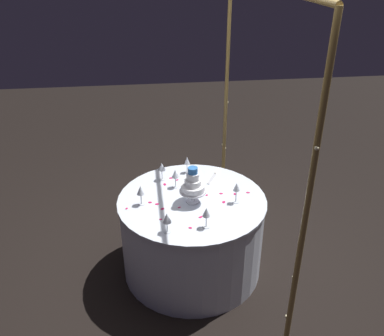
{
  "coord_description": "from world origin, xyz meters",
  "views": [
    {
      "loc": [
        2.85,
        -0.36,
        2.56
      ],
      "look_at": [
        0.0,
        0.0,
        1.03
      ],
      "focal_mm": 37.71,
      "sensor_mm": 36.0,
      "label": 1
    }
  ],
  "objects": [
    {
      "name": "rose_petal_15",
      "position": [
        0.09,
        0.25,
        0.74
      ],
      "size": [
        0.05,
        0.04,
        0.0
      ],
      "primitive_type": "ellipsoid",
      "rotation": [
        0.0,
        0.0,
        2.57
      ],
      "color": "#C61951",
      "rests_on": "main_table"
    },
    {
      "name": "rose_petal_14",
      "position": [
        0.28,
        0.03,
        0.74
      ],
      "size": [
        0.03,
        0.03,
        0.0
      ],
      "primitive_type": "ellipsoid",
      "rotation": [
        0.0,
        0.0,
        1.06
      ],
      "color": "#C61951",
      "rests_on": "main_table"
    },
    {
      "name": "rose_petal_8",
      "position": [
        0.4,
        -0.06,
        0.74
      ],
      "size": [
        0.03,
        0.04,
        0.0
      ],
      "primitive_type": "ellipsoid",
      "rotation": [
        0.0,
        0.0,
        4.32
      ],
      "color": "#C61951",
      "rests_on": "main_table"
    },
    {
      "name": "wine_glass_2",
      "position": [
        0.03,
        -0.42,
        0.86
      ],
      "size": [
        0.06,
        0.06,
        0.17
      ],
      "color": "silver",
      "rests_on": "main_table"
    },
    {
      "name": "cake_knife",
      "position": [
        -0.37,
        0.25,
        0.74
      ],
      "size": [
        0.27,
        0.16,
        0.01
      ],
      "color": "silver",
      "rests_on": "main_table"
    },
    {
      "name": "rose_petal_12",
      "position": [
        -0.04,
        0.49,
        0.74
      ],
      "size": [
        0.03,
        0.04,
        0.0
      ],
      "primitive_type": "ellipsoid",
      "rotation": [
        0.0,
        0.0,
        4.55
      ],
      "color": "#C61951",
      "rests_on": "main_table"
    },
    {
      "name": "decorative_arch",
      "position": [
        -0.0,
        0.5,
        1.55
      ],
      "size": [
        2.24,
        0.06,
        2.38
      ],
      "color": "olive",
      "rests_on": "ground"
    },
    {
      "name": "rose_petal_16",
      "position": [
        0.08,
        -0.54,
        0.74
      ],
      "size": [
        0.03,
        0.03,
        0.0
      ],
      "primitive_type": "ellipsoid",
      "rotation": [
        0.0,
        0.0,
        2.69
      ],
      "color": "#C61951",
      "rests_on": "main_table"
    },
    {
      "name": "wine_glass_6",
      "position": [
        0.4,
        0.06,
        0.86
      ],
      "size": [
        0.06,
        0.06,
        0.17
      ],
      "color": "silver",
      "rests_on": "main_table"
    },
    {
      "name": "rose_petal_13",
      "position": [
        -0.12,
        0.1,
        0.74
      ],
      "size": [
        0.03,
        0.03,
        0.0
      ],
      "primitive_type": "ellipsoid",
      "rotation": [
        0.0,
        0.0,
        4.16
      ],
      "color": "#C61951",
      "rests_on": "main_table"
    },
    {
      "name": "rose_petal_11",
      "position": [
        0.01,
        -0.35,
        0.74
      ],
      "size": [
        0.03,
        0.04,
        0.0
      ],
      "primitive_type": "ellipsoid",
      "rotation": [
        0.0,
        0.0,
        1.47
      ],
      "color": "#C61951",
      "rests_on": "main_table"
    },
    {
      "name": "main_table",
      "position": [
        0.0,
        0.0,
        0.37
      ],
      "size": [
        1.26,
        1.26,
        0.74
      ],
      "color": "silver",
      "rests_on": "ground"
    },
    {
      "name": "rose_petal_9",
      "position": [
        -0.2,
        -0.03,
        0.74
      ],
      "size": [
        0.04,
        0.04,
        0.0
      ],
      "primitive_type": "ellipsoid",
      "rotation": [
        0.0,
        0.0,
        0.6
      ],
      "color": "#C61951",
      "rests_on": "main_table"
    },
    {
      "name": "rose_petal_20",
      "position": [
        -0.05,
        0.26,
        0.74
      ],
      "size": [
        0.03,
        0.04,
        0.0
      ],
      "primitive_type": "ellipsoid",
      "rotation": [
        0.0,
        0.0,
        4.63
      ],
      "color": "#C61951",
      "rests_on": "main_table"
    },
    {
      "name": "tiered_cake",
      "position": [
        0.05,
        0.0,
        0.9
      ],
      "size": [
        0.22,
        0.22,
        0.32
      ],
      "color": "silver",
      "rests_on": "main_table"
    },
    {
      "name": "rose_petal_7",
      "position": [
        0.12,
        -0.26,
        0.74
      ],
      "size": [
        0.04,
        0.04,
        0.0
      ],
      "primitive_type": "ellipsoid",
      "rotation": [
        0.0,
        0.0,
        5.34
      ],
      "color": "#C61951",
      "rests_on": "main_table"
    },
    {
      "name": "rose_petal_2",
      "position": [
        -0.27,
        -0.21,
        0.74
      ],
      "size": [
        0.04,
        0.03,
        0.0
      ],
      "primitive_type": "ellipsoid",
      "rotation": [
        0.0,
        0.0,
        3.27
      ],
      "color": "#C61951",
      "rests_on": "main_table"
    },
    {
      "name": "rose_petal_6",
      "position": [
        0.05,
        -0.3,
        0.74
      ],
      "size": [
        0.03,
        0.04,
        0.0
      ],
      "primitive_type": "ellipsoid",
      "rotation": [
        0.0,
        0.0,
        1.68
      ],
      "color": "#C61951",
      "rests_on": "main_table"
    },
    {
      "name": "ground_plane",
      "position": [
        0.0,
        0.0,
        0.0
      ],
      "size": [
        12.0,
        12.0,
        0.0
      ],
      "primitive_type": "plane",
      "color": "black"
    },
    {
      "name": "wine_glass_4",
      "position": [
        0.09,
        0.35,
        0.87
      ],
      "size": [
        0.06,
        0.06,
        0.18
      ],
      "color": "silver",
      "rests_on": "main_table"
    },
    {
      "name": "rose_petal_4",
      "position": [
        -0.29,
        0.06,
        0.74
      ],
      "size": [
        0.03,
        0.02,
        0.0
      ],
      "primitive_type": "ellipsoid",
      "rotation": [
        0.0,
        0.0,
        3.16
      ],
      "color": "#C61951",
      "rests_on": "main_table"
    },
    {
      "name": "wine_glass_5",
      "position": [
        -0.36,
        -0.23,
        0.86
      ],
      "size": [
        0.07,
        0.07,
        0.17
      ],
      "color": "silver",
      "rests_on": "main_table"
    },
    {
      "name": "rose_petal_3",
      "position": [
        -0.09,
        0.06,
        0.74
      ],
      "size": [
        0.04,
        0.04,
        0.0
      ],
      "primitive_type": "ellipsoid",
      "rotation": [
        0.0,
        0.0,
        2.18
      ],
      "color": "#C61951",
      "rests_on": "main_table"
    },
    {
      "name": "wine_glass_1",
      "position": [
        -0.47,
        0.01,
        0.85
      ],
      "size": [
        0.06,
        0.06,
        0.16
      ],
      "color": "silver",
      "rests_on": "main_table"
    },
    {
      "name": "rose_petal_10",
      "position": [
        0.27,
        -0.28,
        0.74
      ],
      "size": [
        0.03,
        0.03,
        0.0
      ],
      "primitive_type": "ellipsoid",
      "rotation": [
        0.0,
        0.0,
        4.16
      ],
      "color": "#C61951",
      "rests_on": "main_table"
    },
    {
      "name": "wine_glass_0",
      "position": [
        -0.22,
        -0.12,
        0.86
      ],
      "size": [
        0.06,
        0.06,
        0.17
      ],
      "color": "silver",
      "rests_on": "main_table"
    },
    {
      "name": "rose_petal_0",
      "position": [
        0.12,
        -0.12,
        0.74
      ],
      "size": [
        0.03,
        0.03,
        0.0
      ],
      "primitive_type": "ellipsoid",
      "rotation": [
        0.0,
        0.0,
        1.97
      ],
      "color": "#C61951",
      "rests_on": "main_table"
    },
    {
      "name": "wine_glass_3",
      "position": [
        0.43,
        -0.24,
        0.86
      ],
      "size": [
        0.07,
        0.07,
        0.16
      ],
      "color": "silver",
      "rests_on": "main_table"
    },
    {
      "name": "rose_petal_5",
      "position": [
        -0.37,
        -0.15,
        0.74
      ],
      "size": [
        0.03,
        0.04,
        0.0
      ],
      "primitive_type": "ellipsoid",
      "rotation": [
        0.0,
        0.0,
        1.74
      ],
      "color": "#C61951",
      "rests_on": "main_table"
    },
    {
      "name": "rose_petal_17",
      "position": [
        -0.33,
        -0.09,
        0.74
      ],
      "size": [
        0.03,
        0.03,
        0.0
      ],
      "primitive_type": "ellipsoid",
      "rotation": [
        0.0,
        0.0,
        2.16
      ],
      "color": "#C61951",
      "rests_on": "main_table"
    },
    {
      "name": "rose_petal_19",
      "position": [
        -0.04,
        0.13,
        0.74
      ],
      "size": [
        0.03,
        0.03,
        0.0
      ],
      "primitive_type": "ellipsoid",
      "rotation": [
        0.0,
        0.0,
        2.46
      ],
      "color": "#C61951",
      "rests_on": "main_table"
    },
    {
      "name": "rose_petal_1",
      "position": [
        0.27,
        0.04,
        0.74
      ],
      "size": [
        0.03,
        0.03,
        0.0
      ],
      "primitive_type": "ellipsoid",
      "rotation": [
        0.0,
        0.0,
        2.16
      ],
      "color": "#C61951",
      "rests_on": "main_table"
    },
    {
      "name": "rose_petal_18",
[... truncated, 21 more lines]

